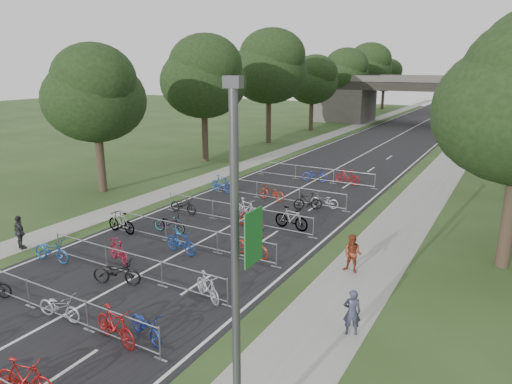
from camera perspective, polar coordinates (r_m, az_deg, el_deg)
road at (r=57.18m, az=16.74°, el=6.41°), size 11.00×140.00×0.01m
sidewalk_right at (r=55.92m, az=24.73°, el=5.46°), size 3.00×140.00×0.01m
sidewalk_left at (r=59.32m, az=9.65°, el=7.15°), size 2.00×140.00×0.01m
lane_markings at (r=57.18m, az=16.74°, el=6.41°), size 0.12×140.00×0.00m
overpass_bridge at (r=71.41m, az=19.87°, el=10.70°), size 31.00×8.00×7.05m
lamppost at (r=9.35m, az=-2.41°, el=-10.52°), size 0.61×0.65×8.21m
tree_left_0 at (r=32.14m, az=-19.50°, el=11.25°), size 6.72×6.72×10.25m
tree_left_1 at (r=40.97m, az=-6.54°, el=13.89°), size 7.56×7.56×11.53m
tree_left_2 at (r=51.13m, az=1.69°, el=15.19°), size 8.40×8.40×12.81m
tree_left_3 at (r=61.98m, az=7.11°, el=13.62°), size 6.72×6.72×10.25m
tree_left_4 at (r=73.15m, az=10.93°, el=14.37°), size 7.56×7.56×11.53m
tree_left_5 at (r=84.56m, az=13.76°, el=14.88°), size 8.40×8.40×12.81m
tree_left_6 at (r=96.14m, az=15.80°, el=13.80°), size 6.72×6.72×10.25m
barrier_row_1 at (r=17.38m, az=-23.67°, el=-12.72°), size 9.70×0.08×1.10m
barrier_row_2 at (r=19.43m, az=-15.12°, el=-8.86°), size 9.70×0.08×1.10m
barrier_row_3 at (r=22.03m, az=-8.16°, el=-5.51°), size 9.70×0.08×1.10m
barrier_row_4 at (r=25.10m, az=-2.55°, el=-2.72°), size 9.70×0.08×1.10m
barrier_row_5 at (r=29.25m, az=2.71°, el=-0.06°), size 9.70×0.08×1.10m
barrier_row_6 at (r=34.53m, az=7.29°, el=2.25°), size 9.70×0.08×1.10m
bike_3 at (r=14.20m, az=-26.95°, el=-19.97°), size 1.83×0.94×1.06m
bike_5 at (r=17.33m, az=-23.37°, el=-13.03°), size 1.87×0.82×0.95m
bike_6 at (r=15.36m, az=-17.19°, el=-15.67°), size 2.09×0.93×1.21m
bike_7 at (r=15.36m, az=-13.58°, el=-15.97°), size 1.91×1.16×0.95m
bike_8 at (r=22.19m, az=-24.21°, el=-6.67°), size 2.06×0.87×1.05m
bike_9 at (r=21.10m, az=-16.84°, el=-7.06°), size 1.82×1.02×1.05m
bike_10 at (r=19.07m, az=-17.01°, el=-9.56°), size 2.11×1.36×1.05m
bike_11 at (r=17.23m, az=-6.08°, el=-11.72°), size 1.78×1.23×1.05m
bike_12 at (r=24.60m, az=-16.50°, el=-3.69°), size 1.91×0.62×1.14m
bike_13 at (r=24.08m, az=-10.78°, el=-3.91°), size 1.95×0.85×0.99m
bike_14 at (r=21.38m, az=-9.38°, el=-6.16°), size 1.94×0.77×1.13m
bike_15 at (r=20.78m, az=-0.63°, el=-6.75°), size 2.05×0.96×1.03m
bike_16 at (r=27.06m, az=-9.08°, el=-1.65°), size 1.91×0.73×0.99m
bike_17 at (r=25.88m, az=-1.22°, el=-2.08°), size 1.97×1.07×1.14m
bike_18 at (r=24.46m, az=-0.82°, el=-3.32°), size 1.96×0.98×0.99m
bike_19 at (r=24.18m, az=4.43°, el=-3.32°), size 2.05×0.76×1.21m
bike_20 at (r=31.34m, az=-4.32°, el=1.02°), size 1.96×0.82×1.14m
bike_21 at (r=29.34m, az=1.99°, el=-0.06°), size 2.06×1.03×1.03m
bike_22 at (r=27.57m, az=6.49°, el=-1.19°), size 1.72×1.27×1.03m
bike_23 at (r=28.08m, az=8.54°, el=-1.06°), size 1.79×0.70×0.93m
bike_26 at (r=34.45m, az=7.36°, el=2.14°), size 1.96×0.88×1.00m
bike_27 at (r=33.87m, az=11.38°, el=1.86°), size 1.98×0.80×1.16m
pedestrian_a at (r=15.36m, az=11.91°, el=-14.51°), size 0.68×0.59×1.57m
pedestrian_b at (r=19.56m, az=11.96°, el=-7.60°), size 0.84×0.68×1.64m
pedestrian_c at (r=24.17m, az=-27.43°, el=-4.53°), size 1.03×0.58×1.66m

